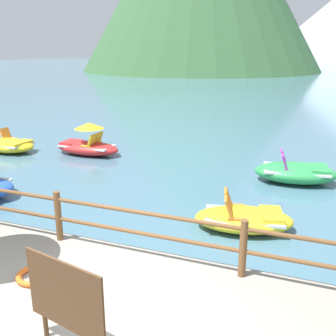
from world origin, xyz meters
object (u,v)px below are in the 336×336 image
sign_board (65,297)px  life_ring (36,275)px  pedal_boat_1 (296,172)px  pedal_boat_5 (244,219)px  pedal_boat_0 (8,145)px  pedal_boat_2 (87,145)px

sign_board → life_ring: (-1.37, 1.10, -0.68)m
sign_board → pedal_boat_1: size_ratio=0.47×
sign_board → pedal_boat_5: sign_board is taller
pedal_boat_0 → pedal_boat_5: pedal_boat_0 is taller
sign_board → pedal_boat_2: sign_board is taller
life_ring → pedal_boat_1: bearing=65.1°
pedal_boat_0 → pedal_boat_5: (9.73, -3.50, -0.02)m
sign_board → life_ring: sign_board is taller
pedal_boat_5 → life_ring: bearing=-124.8°
pedal_boat_2 → pedal_boat_5: pedal_boat_2 is taller
sign_board → pedal_boat_1: bearing=76.4°
life_ring → pedal_boat_2: 8.90m
sign_board → pedal_boat_5: (1.21, 4.81, -0.88)m
pedal_boat_0 → pedal_boat_2: size_ratio=0.92×
pedal_boat_0 → sign_board: bearing=-44.2°
pedal_boat_0 → life_ring: bearing=-45.2°
pedal_boat_1 → pedal_boat_2: pedal_boat_2 is taller
life_ring → pedal_boat_0: 10.16m
pedal_boat_1 → pedal_boat_5: bearing=-103.1°
pedal_boat_0 → pedal_boat_5: size_ratio=1.01×
sign_board → pedal_boat_1: (2.06, 8.51, -0.82)m
pedal_boat_0 → pedal_boat_1: size_ratio=0.94×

